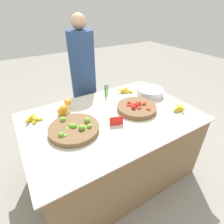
{
  "coord_description": "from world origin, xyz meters",
  "views": [
    {
      "loc": [
        -0.75,
        -1.22,
        1.73
      ],
      "look_at": [
        0.0,
        0.0,
        0.83
      ],
      "focal_mm": 28.0,
      "sensor_mm": 36.0,
      "label": 1
    }
  ],
  "objects_px": {
    "metal_bowl": "(150,92)",
    "vendor_person": "(84,87)",
    "price_sign": "(116,121)",
    "lime_bowl": "(74,129)",
    "tomato_basket": "(137,108)"
  },
  "relations": [
    {
      "from": "metal_bowl",
      "to": "vendor_person",
      "type": "distance_m",
      "value": 0.88
    },
    {
      "from": "price_sign",
      "to": "lime_bowl",
      "type": "bearing_deg",
      "value": -178.64
    },
    {
      "from": "metal_bowl",
      "to": "price_sign",
      "type": "xyz_separation_m",
      "value": [
        -0.67,
        -0.3,
        0.0
      ]
    },
    {
      "from": "price_sign",
      "to": "vendor_person",
      "type": "bearing_deg",
      "value": 102.49
    },
    {
      "from": "metal_bowl",
      "to": "price_sign",
      "type": "bearing_deg",
      "value": -155.82
    },
    {
      "from": "price_sign",
      "to": "tomato_basket",
      "type": "bearing_deg",
      "value": 38.03
    },
    {
      "from": "lime_bowl",
      "to": "vendor_person",
      "type": "distance_m",
      "value": 0.98
    },
    {
      "from": "vendor_person",
      "to": "metal_bowl",
      "type": "bearing_deg",
      "value": -50.14
    },
    {
      "from": "tomato_basket",
      "to": "metal_bowl",
      "type": "bearing_deg",
      "value": 28.46
    },
    {
      "from": "tomato_basket",
      "to": "vendor_person",
      "type": "bearing_deg",
      "value": 103.64
    },
    {
      "from": "lime_bowl",
      "to": "tomato_basket",
      "type": "xyz_separation_m",
      "value": [
        0.68,
        -0.0,
        0.0
      ]
    },
    {
      "from": "vendor_person",
      "to": "lime_bowl",
      "type": "bearing_deg",
      "value": -118.8
    },
    {
      "from": "tomato_basket",
      "to": "price_sign",
      "type": "distance_m",
      "value": 0.34
    },
    {
      "from": "price_sign",
      "to": "vendor_person",
      "type": "distance_m",
      "value": 0.98
    },
    {
      "from": "tomato_basket",
      "to": "metal_bowl",
      "type": "relative_size",
      "value": 1.29
    }
  ]
}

